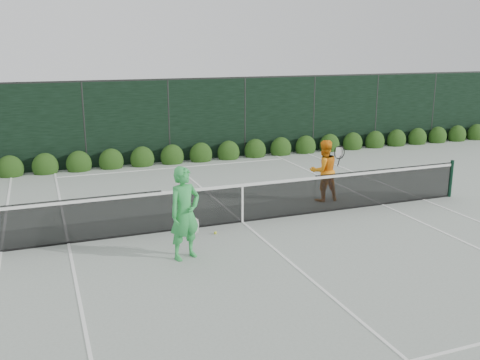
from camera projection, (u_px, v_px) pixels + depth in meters
name	position (u px, v px, depth m)	size (l,w,h in m)	color
ground	(242.00, 222.00, 13.19)	(80.00, 80.00, 0.00)	gray
tennis_net	(241.00, 202.00, 13.05)	(12.90, 0.10, 1.07)	#0F2F1F
player_woman	(185.00, 213.00, 10.78)	(0.82, 0.67, 1.92)	green
player_man	(324.00, 171.00, 14.81)	(0.92, 0.66, 1.72)	orange
court_lines	(242.00, 222.00, 13.19)	(11.03, 23.83, 0.01)	white
windscreen_fence	(293.00, 191.00, 10.36)	(32.00, 21.07, 3.06)	black
hedge_row	(172.00, 157.00, 19.61)	(31.66, 0.65, 0.94)	#17340E
tennis_balls	(200.00, 226.00, 12.80)	(0.52, 1.08, 0.07)	#C9D32F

